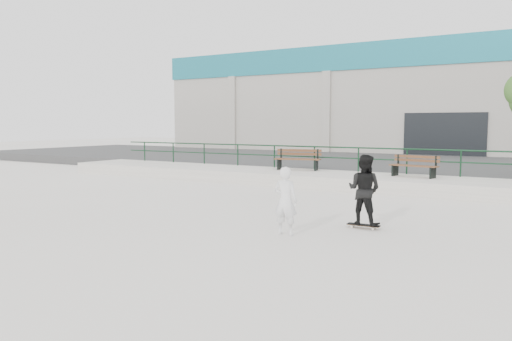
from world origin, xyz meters
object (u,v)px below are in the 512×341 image
Objects in this scene: bench_left at (298,159)px; seated_skater at (286,201)px; standing_skater at (364,190)px; bench_right at (414,166)px; skateboard at (363,225)px.

seated_skater is at bearing -77.43° from bench_left.
standing_skater is 1.09× the size of seated_skater.
bench_right is (5.04, -0.36, -0.04)m from bench_left.
standing_skater is (5.68, -8.03, -0.01)m from bench_left.
seated_skater is (-0.64, -9.27, -0.13)m from bench_right.
skateboard is at bearing -0.00° from standing_skater.
bench_right is 7.74m from skateboard.
bench_left is 1.32× the size of seated_skater.
seated_skater is at bearing 55.85° from standing_skater.
bench_right is at bearing -96.62° from seated_skater.
bench_left is 10.59m from seated_skater.
seated_skater is at bearing -83.02° from bench_right.
standing_skater reaches higher than skateboard.
bench_left reaches higher than skateboard.
skateboard is 0.51× the size of seated_skater.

